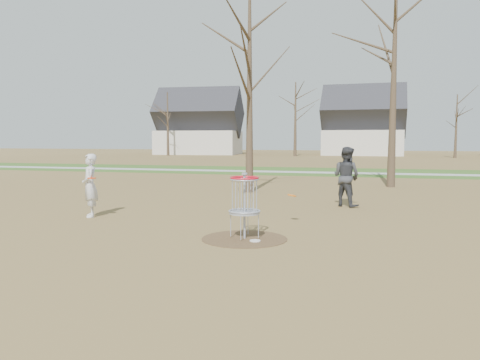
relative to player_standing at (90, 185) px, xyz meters
name	(u,v)px	position (x,y,z in m)	size (l,w,h in m)	color
ground	(244,239)	(4.69, -1.63, -0.85)	(160.00, 160.00, 0.00)	brown
green_band	(326,172)	(4.69, 19.37, -0.84)	(160.00, 8.00, 0.01)	#2D5119
footpath	(325,173)	(4.69, 18.37, -0.83)	(160.00, 1.50, 0.01)	#9E9E99
dirt_circle	(244,239)	(4.69, -1.63, -0.84)	(1.80, 1.80, 0.01)	#47331E
player_standing	(90,185)	(0.00, 0.00, 0.00)	(0.62, 0.41, 1.69)	silver
player_throwing	(346,177)	(6.53, 3.82, 0.08)	(0.90, 0.70, 1.85)	#37383C
disc_grounded	(255,241)	(4.97, -1.83, -0.83)	(0.22, 0.22, 0.02)	white
discs_in_play	(194,187)	(2.92, 0.08, 0.03)	(5.36, 0.90, 0.41)	orange
disc_golf_basket	(244,196)	(4.69, -1.63, 0.07)	(0.64, 0.64, 1.35)	#9EA3AD
bare_trees	(360,104)	(6.47, 34.16, 4.50)	(52.62, 44.98, 9.00)	#382B1E
houses_row	(382,128)	(9.01, 50.93, 2.68)	(56.51, 10.01, 7.26)	silver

